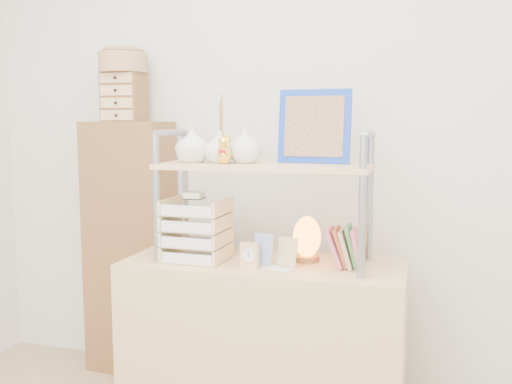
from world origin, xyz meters
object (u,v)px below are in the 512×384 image
letter_tray (195,233)px  salt_lamp (307,238)px  desk (264,345)px  cabinet (130,248)px

letter_tray → salt_lamp: (0.47, 0.13, -0.02)m
salt_lamp → desk: bearing=-161.6°
letter_tray → desk: bearing=13.0°
cabinet → salt_lamp: (1.03, -0.31, 0.18)m
desk → salt_lamp: (0.18, 0.06, 0.48)m
letter_tray → salt_lamp: bearing=15.0°
cabinet → salt_lamp: 1.09m
cabinet → desk: bearing=-18.7°
cabinet → salt_lamp: bearing=-12.2°
cabinet → letter_tray: (0.56, -0.44, 0.19)m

